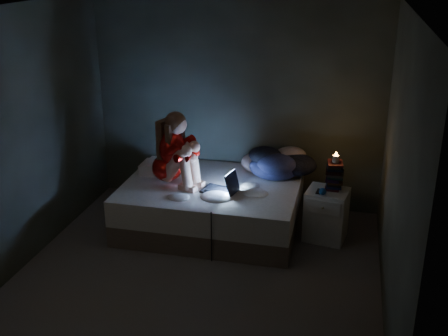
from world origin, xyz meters
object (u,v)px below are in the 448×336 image
(bed, at_px, (212,205))
(nightstand, at_px, (326,215))
(candle, at_px, (336,158))
(woman, at_px, (167,147))
(phone, at_px, (321,192))
(laptop, at_px, (219,181))

(bed, relative_size, nightstand, 3.39)
(candle, bearing_deg, woman, -175.54)
(woman, height_order, candle, woman)
(bed, distance_m, candle, 1.54)
(bed, bearing_deg, candle, 3.40)
(woman, xyz_separation_m, phone, (1.76, 0.01, -0.39))
(laptop, height_order, candle, candle)
(bed, relative_size, phone, 14.26)
(woman, relative_size, phone, 6.22)
(nightstand, height_order, phone, phone)
(phone, bearing_deg, nightstand, 41.68)
(woman, xyz_separation_m, laptop, (0.64, -0.13, -0.30))
(woman, relative_size, laptop, 2.30)
(bed, height_order, candle, candle)
(woman, bearing_deg, phone, 17.62)
(nightstand, distance_m, phone, 0.32)
(candle, distance_m, phone, 0.40)
(woman, bearing_deg, laptop, 6.09)
(laptop, bearing_deg, candle, 25.30)
(laptop, xyz_separation_m, candle, (1.24, 0.27, 0.27))
(bed, bearing_deg, laptop, -54.03)
(woman, height_order, laptop, woman)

